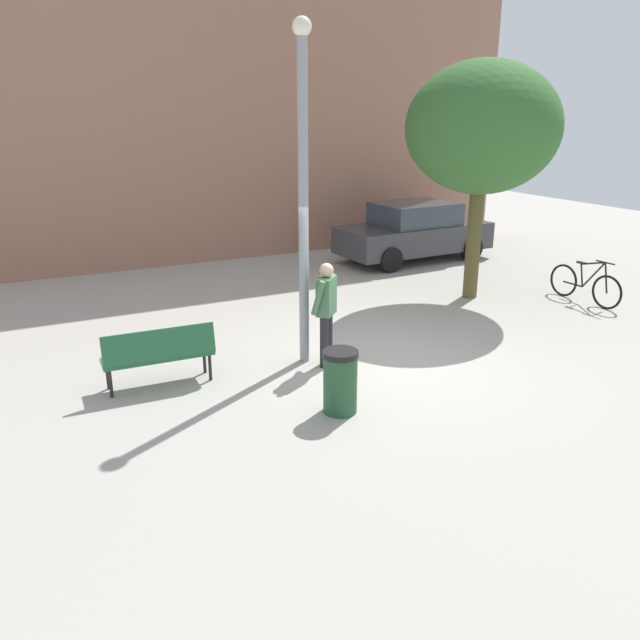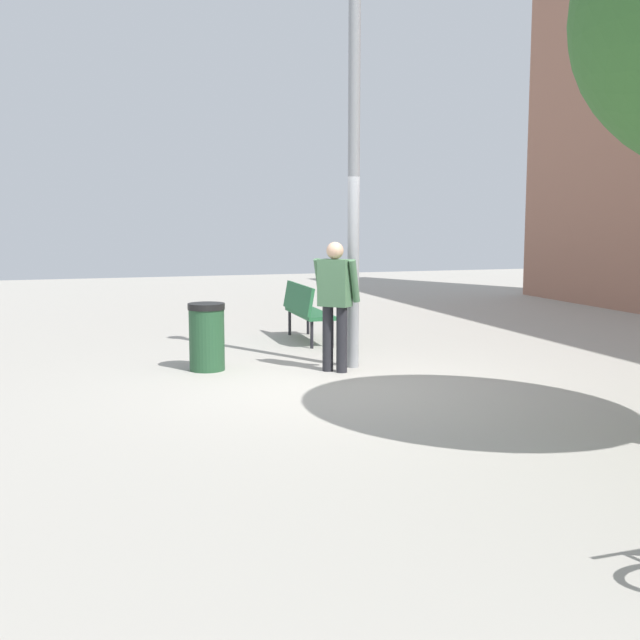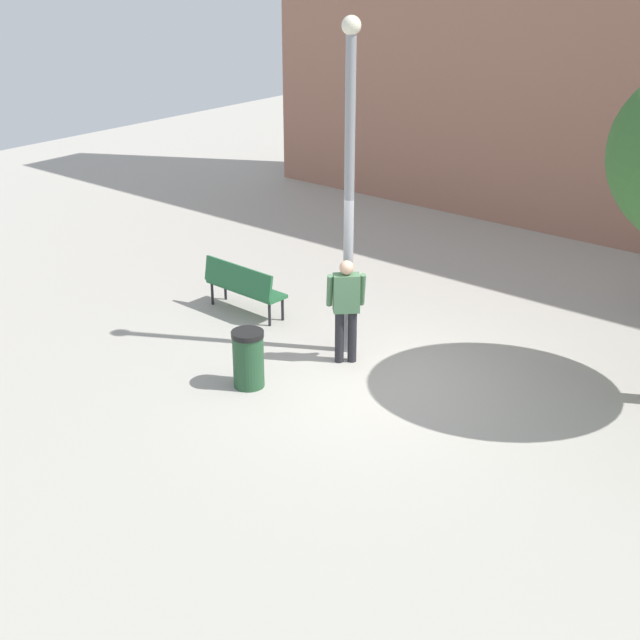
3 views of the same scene
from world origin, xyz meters
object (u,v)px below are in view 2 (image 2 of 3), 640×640
object	(u,v)px
lamppost	(354,150)
trash_bin	(207,337)
park_bench	(305,307)
person_by_lamppost	(335,297)

from	to	relation	value
lamppost	trash_bin	xyz separation A→B (m)	(-0.37, -1.88, -2.40)
park_bench	lamppost	bearing A→B (deg)	-0.66
lamppost	person_by_lamppost	bearing A→B (deg)	-55.65
park_bench	trash_bin	world-z (taller)	park_bench
person_by_lamppost	trash_bin	world-z (taller)	person_by_lamppost
lamppost	trash_bin	world-z (taller)	lamppost
lamppost	park_bench	bearing A→B (deg)	179.34
lamppost	trash_bin	bearing A→B (deg)	-101.15
park_bench	trash_bin	size ratio (longest dim) A/B	1.84
lamppost	trash_bin	distance (m)	3.07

